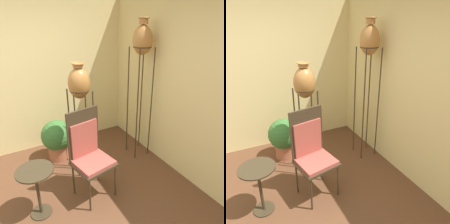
# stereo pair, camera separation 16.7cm
# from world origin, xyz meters

# --- Properties ---
(wall_back) EXTENTS (7.99, 0.06, 2.70)m
(wall_back) POSITION_xyz_m (0.00, 2.03, 1.35)
(wall_back) COLOR beige
(wall_back) RESTS_ON ground_plane
(wall_right) EXTENTS (0.06, 7.99, 2.70)m
(wall_right) POSITION_xyz_m (2.03, 0.00, 1.35)
(wall_right) COLOR beige
(wall_right) RESTS_ON ground_plane
(vase_stand_tall) EXTENTS (0.30, 0.30, 2.26)m
(vase_stand_tall) POSITION_xyz_m (1.76, 0.93, 1.88)
(vase_stand_tall) COLOR #382D1E
(vase_stand_tall) RESTS_ON ground_plane
(vase_stand_medium) EXTENTS (0.30, 0.30, 1.70)m
(vase_stand_medium) POSITION_xyz_m (0.74, 0.95, 1.39)
(vase_stand_medium) COLOR #382D1E
(vase_stand_medium) RESTS_ON ground_plane
(chair) EXTENTS (0.56, 0.53, 1.20)m
(chair) POSITION_xyz_m (0.63, 0.45, 0.66)
(chair) COLOR #382D1E
(chair) RESTS_ON ground_plane
(side_table) EXTENTS (0.43, 0.43, 0.65)m
(side_table) POSITION_xyz_m (-0.07, 0.40, 0.47)
(side_table) COLOR #382D1E
(side_table) RESTS_ON ground_plane
(potted_plant) EXTENTS (0.52, 0.52, 0.70)m
(potted_plant) POSITION_xyz_m (0.48, 1.44, 0.38)
(potted_plant) COLOR #B26647
(potted_plant) RESTS_ON ground_plane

